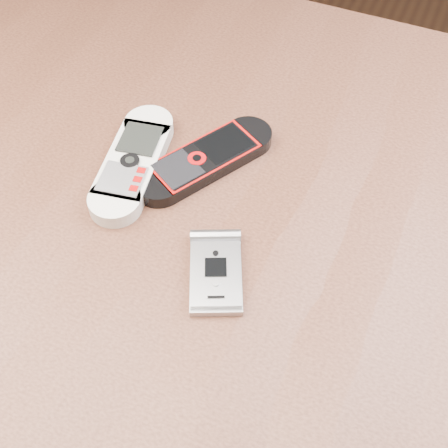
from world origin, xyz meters
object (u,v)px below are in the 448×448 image
table (220,287)px  motorola_razr (216,273)px  nokia_black_red (205,160)px  nokia_white (133,162)px

table → motorola_razr: 0.13m
motorola_razr → nokia_black_red: bearing=94.1°
nokia_white → motorola_razr: nokia_white is taller
table → nokia_white: 0.17m
motorola_razr → table: bearing=86.3°
nokia_black_red → motorola_razr: (0.07, -0.12, -0.00)m
table → nokia_black_red: bearing=123.2°
nokia_white → nokia_black_red: nokia_white is taller
nokia_white → motorola_razr: (0.13, -0.09, -0.00)m
nokia_black_red → nokia_white: bearing=-123.2°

